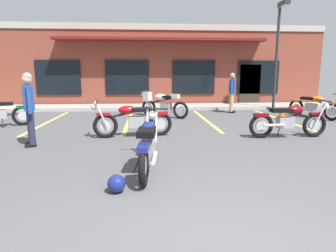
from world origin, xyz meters
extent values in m
plane|color=#515154|center=(0.00, 3.66, 0.00)|extent=(80.00, 80.00, 0.00)
cube|color=#A8A59E|center=(0.00, 11.32, 0.07)|extent=(22.00, 1.80, 0.14)
cube|color=brown|center=(0.00, 15.49, 2.03)|extent=(16.86, 6.38, 4.05)
cube|color=#B2AD9E|center=(0.00, 12.27, 3.90)|extent=(16.86, 0.06, 0.30)
cube|color=black|center=(-5.06, 12.26, 1.45)|extent=(2.16, 0.06, 1.70)
cube|color=black|center=(-1.69, 12.26, 1.45)|extent=(2.16, 0.06, 1.70)
cube|color=black|center=(1.69, 12.26, 1.45)|extent=(2.16, 0.06, 1.70)
cube|color=black|center=(5.06, 12.26, 1.45)|extent=(2.16, 0.06, 1.70)
cube|color=#33281E|center=(4.64, 12.26, 1.05)|extent=(1.10, 0.06, 2.10)
cube|color=maroon|center=(0.00, 11.85, 3.25)|extent=(10.12, 0.90, 0.12)
cube|color=#DBCC4C|center=(-4.13, 7.72, 0.00)|extent=(0.12, 4.80, 0.01)
cube|color=#DBCC4C|center=(-1.38, 7.72, 0.00)|extent=(0.12, 4.80, 0.01)
cube|color=#DBCC4C|center=(1.38, 7.72, 0.00)|extent=(0.12, 4.80, 0.01)
cube|color=#DBCC4C|center=(4.13, 7.72, 0.00)|extent=(0.12, 4.80, 0.01)
torus|color=black|center=(-0.80, 1.74, 0.32)|extent=(0.16, 0.65, 0.64)
cylinder|color=#B7B7BC|center=(-0.80, 1.74, 0.32)|extent=(0.09, 0.29, 0.29)
torus|color=black|center=(-0.66, 3.17, 0.32)|extent=(0.16, 0.65, 0.64)
cylinder|color=#B7B7BC|center=(-0.66, 3.17, 0.32)|extent=(0.09, 0.29, 0.29)
cylinder|color=silver|center=(-0.74, 3.28, 0.64)|extent=(0.08, 0.33, 0.66)
cylinder|color=silver|center=(-0.56, 3.26, 0.64)|extent=(0.08, 0.33, 0.66)
cylinder|color=black|center=(-0.64, 3.35, 0.96)|extent=(0.66, 0.10, 0.03)
sphere|color=silver|center=(-0.63, 3.43, 0.82)|extent=(0.19, 0.19, 0.17)
cube|color=navy|center=(-0.65, 3.21, 0.62)|extent=(0.17, 0.37, 0.06)
cube|color=#9E9EA3|center=(-0.73, 2.38, 0.40)|extent=(0.28, 0.42, 0.28)
cylinder|color=silver|center=(-0.63, 1.99, 0.36)|extent=(0.12, 0.55, 0.07)
cylinder|color=black|center=(-0.72, 2.58, 0.64)|extent=(0.15, 0.94, 0.26)
ellipsoid|color=navy|center=(-0.71, 2.60, 0.72)|extent=(0.31, 0.50, 0.22)
cube|color=black|center=(-0.75, 2.24, 0.72)|extent=(0.33, 0.54, 0.10)
cube|color=navy|center=(-0.80, 1.72, 0.60)|extent=(0.19, 0.37, 0.08)
cylinder|color=black|center=(-0.92, 2.32, 0.14)|extent=(0.14, 0.04, 0.29)
torus|color=black|center=(0.51, 8.03, 0.32)|extent=(0.57, 0.46, 0.64)
cylinder|color=#B7B7BC|center=(0.51, 8.03, 0.32)|extent=(0.27, 0.22, 0.29)
torus|color=black|center=(-0.65, 8.89, 0.32)|extent=(0.57, 0.46, 0.64)
cylinder|color=#B7B7BC|center=(-0.65, 8.89, 0.32)|extent=(0.27, 0.22, 0.29)
cylinder|color=silver|center=(-0.79, 8.87, 0.64)|extent=(0.29, 0.23, 0.66)
cylinder|color=silver|center=(-0.68, 9.02, 0.64)|extent=(0.29, 0.23, 0.66)
cylinder|color=black|center=(-0.80, 8.99, 0.96)|extent=(0.42, 0.55, 0.03)
sphere|color=silver|center=(-0.86, 9.04, 0.82)|extent=(0.24, 0.24, 0.17)
cube|color=beige|center=(-0.68, 8.91, 0.62)|extent=(0.37, 0.33, 0.06)
cube|color=#9E9EA3|center=(-0.01, 8.41, 0.40)|extent=(0.46, 0.43, 0.28)
cylinder|color=silver|center=(0.37, 8.31, 0.36)|extent=(0.48, 0.38, 0.07)
cylinder|color=black|center=(-0.17, 8.53, 0.64)|extent=(0.79, 0.61, 0.26)
ellipsoid|color=beige|center=(-0.20, 8.55, 0.76)|extent=(0.60, 0.55, 0.26)
cube|color=beige|center=(-0.69, 8.92, 0.76)|extent=(0.36, 0.37, 0.36)
cube|color=black|center=(0.07, 8.35, 0.78)|extent=(0.46, 0.43, 0.10)
cube|color=beige|center=(0.31, 8.17, 0.82)|extent=(0.38, 0.35, 0.16)
cylinder|color=black|center=(-0.06, 8.23, 0.14)|extent=(0.10, 0.12, 0.29)
torus|color=black|center=(2.21, 4.72, 0.32)|extent=(0.64, 0.11, 0.64)
cylinder|color=#B7B7BC|center=(2.21, 4.72, 0.32)|extent=(0.29, 0.06, 0.29)
torus|color=black|center=(3.65, 4.74, 0.32)|extent=(0.64, 0.11, 0.64)
cylinder|color=#B7B7BC|center=(3.65, 4.74, 0.32)|extent=(0.29, 0.06, 0.29)
cylinder|color=silver|center=(3.75, 4.83, 0.64)|extent=(0.33, 0.05, 0.66)
cylinder|color=silver|center=(3.75, 4.65, 0.64)|extent=(0.33, 0.05, 0.66)
cylinder|color=black|center=(3.83, 4.74, 0.96)|extent=(0.04, 0.66, 0.03)
sphere|color=silver|center=(3.91, 4.74, 0.82)|extent=(0.17, 0.17, 0.17)
cube|color=maroon|center=(3.69, 4.74, 0.62)|extent=(0.36, 0.14, 0.06)
cube|color=#9E9EA3|center=(2.85, 4.73, 0.40)|extent=(0.40, 0.24, 0.28)
cylinder|color=silver|center=(2.48, 4.59, 0.36)|extent=(0.55, 0.08, 0.07)
cylinder|color=black|center=(3.05, 4.73, 0.64)|extent=(0.94, 0.07, 0.26)
ellipsoid|color=maroon|center=(3.07, 4.73, 0.72)|extent=(0.48, 0.26, 0.22)
cube|color=black|center=(2.71, 4.73, 0.72)|extent=(0.52, 0.29, 0.10)
cube|color=maroon|center=(2.19, 4.72, 0.60)|extent=(0.36, 0.16, 0.08)
cylinder|color=black|center=(2.78, 4.91, 0.14)|extent=(0.03, 0.13, 0.29)
torus|color=black|center=(-0.38, 5.23, 0.32)|extent=(0.65, 0.18, 0.64)
cylinder|color=#B7B7BC|center=(-0.38, 5.23, 0.32)|extent=(0.29, 0.10, 0.29)
torus|color=black|center=(-1.81, 5.04, 0.32)|extent=(0.65, 0.18, 0.64)
cylinder|color=#B7B7BC|center=(-1.81, 5.04, 0.32)|extent=(0.29, 0.10, 0.29)
cylinder|color=silver|center=(-1.90, 4.94, 0.64)|extent=(0.33, 0.09, 0.66)
cylinder|color=silver|center=(-1.92, 5.12, 0.64)|extent=(0.33, 0.09, 0.66)
cylinder|color=black|center=(-1.99, 5.02, 0.96)|extent=(0.12, 0.66, 0.03)
sphere|color=silver|center=(-2.07, 5.01, 0.82)|extent=(0.19, 0.19, 0.17)
cube|color=#B70F14|center=(-1.85, 5.04, 0.62)|extent=(0.38, 0.19, 0.06)
cube|color=#9E9EA3|center=(-1.02, 5.15, 0.40)|extent=(0.43, 0.29, 0.28)
cylinder|color=silver|center=(-0.67, 5.33, 0.36)|extent=(0.55, 0.14, 0.07)
cylinder|color=black|center=(-1.22, 5.12, 0.64)|extent=(0.94, 0.18, 0.26)
ellipsoid|color=#B70F14|center=(-1.24, 5.12, 0.72)|extent=(0.51, 0.32, 0.22)
cube|color=black|center=(-0.88, 5.16, 0.72)|extent=(0.55, 0.35, 0.10)
cube|color=#B70F14|center=(-0.36, 5.23, 0.60)|extent=(0.38, 0.21, 0.08)
cylinder|color=black|center=(-0.92, 4.98, 0.14)|extent=(0.04, 0.14, 0.29)
torus|color=black|center=(-4.72, 7.08, 0.32)|extent=(0.63, 0.35, 0.64)
cylinder|color=#B7B7BC|center=(-4.72, 7.08, 0.32)|extent=(0.29, 0.17, 0.29)
cylinder|color=silver|center=(-5.02, 7.11, 0.36)|extent=(0.53, 0.28, 0.07)
cube|color=black|center=(-5.18, 6.89, 0.72)|extent=(0.59, 0.46, 0.10)
cube|color=#0F4C2D|center=(-4.70, 7.09, 0.60)|extent=(0.39, 0.29, 0.08)
cylinder|color=black|center=(-5.17, 6.69, 0.14)|extent=(0.08, 0.13, 0.29)
torus|color=black|center=(5.19, 8.52, 0.32)|extent=(0.36, 0.62, 0.64)
cylinder|color=#B7B7BC|center=(5.19, 8.52, 0.32)|extent=(0.18, 0.29, 0.29)
torus|color=black|center=(5.80, 7.21, 0.32)|extent=(0.36, 0.62, 0.64)
cylinder|color=#B7B7BC|center=(5.80, 7.21, 0.32)|extent=(0.18, 0.29, 0.29)
cylinder|color=silver|center=(5.76, 7.08, 0.64)|extent=(0.18, 0.31, 0.66)
cube|color=orange|center=(5.82, 7.18, 0.62)|extent=(0.28, 0.39, 0.06)
cube|color=#9E9EA3|center=(5.46, 7.94, 0.40)|extent=(0.39, 0.46, 0.28)
cylinder|color=silver|center=(5.18, 8.21, 0.36)|extent=(0.30, 0.53, 0.07)
cylinder|color=black|center=(5.54, 7.76, 0.64)|extent=(0.45, 0.88, 0.26)
ellipsoid|color=orange|center=(5.55, 7.74, 0.72)|extent=(0.44, 0.54, 0.22)
cube|color=black|center=(5.40, 8.06, 0.72)|extent=(0.47, 0.59, 0.10)
cube|color=orange|center=(5.18, 8.53, 0.60)|extent=(0.30, 0.39, 0.08)
cylinder|color=black|center=(5.59, 8.08, 0.14)|extent=(0.13, 0.08, 0.29)
cube|color=black|center=(-3.38, 4.21, 0.04)|extent=(0.26, 0.19, 0.08)
cube|color=black|center=(-3.46, 4.40, 0.04)|extent=(0.26, 0.19, 0.08)
cylinder|color=#232842|center=(-3.35, 4.23, 0.46)|extent=(0.20, 0.20, 0.80)
cylinder|color=#232842|center=(-3.43, 4.41, 0.46)|extent=(0.20, 0.20, 0.80)
cube|color=#23478C|center=(-3.39, 4.32, 1.12)|extent=(0.36, 0.44, 0.56)
cylinder|color=#23478C|center=(-3.29, 4.09, 1.08)|extent=(0.13, 0.13, 0.58)
cylinder|color=#23478C|center=(-3.49, 4.55, 1.08)|extent=(0.13, 0.13, 0.58)
sphere|color=tan|center=(-3.39, 4.32, 1.52)|extent=(0.29, 0.29, 0.22)
sphere|color=gray|center=(-3.38, 4.32, 1.57)|extent=(0.28, 0.28, 0.21)
cube|color=black|center=(2.94, 9.57, 0.04)|extent=(0.26, 0.19, 0.08)
cube|color=black|center=(2.86, 9.39, 0.04)|extent=(0.26, 0.19, 0.08)
cylinder|color=tan|center=(2.90, 9.59, 0.46)|extent=(0.20, 0.20, 0.80)
cylinder|color=tan|center=(2.82, 9.41, 0.46)|extent=(0.20, 0.20, 0.80)
cube|color=#23478C|center=(2.86, 9.50, 1.12)|extent=(0.35, 0.44, 0.56)
cylinder|color=#23478C|center=(2.96, 9.73, 1.08)|extent=(0.13, 0.13, 0.58)
cylinder|color=#23478C|center=(2.76, 9.27, 1.08)|extent=(0.13, 0.13, 0.58)
sphere|color=#A07556|center=(2.86, 9.50, 1.52)|extent=(0.29, 0.29, 0.22)
sphere|color=gray|center=(2.85, 9.50, 1.57)|extent=(0.28, 0.28, 0.21)
sphere|color=navy|center=(-1.18, 1.54, 0.13)|extent=(0.26, 0.26, 0.26)
cube|color=black|center=(-1.18, 1.64, 0.12)|extent=(0.18, 0.03, 0.09)
cube|color=orange|center=(4.16, 7.59, 0.01)|extent=(0.34, 0.34, 0.03)
cone|color=orange|center=(4.16, 7.59, 0.28)|extent=(0.26, 0.26, 0.50)
cylinder|color=white|center=(4.16, 7.59, 0.32)|extent=(0.19, 0.19, 0.06)
cylinder|color=#2D2D33|center=(5.03, 10.22, 2.28)|extent=(0.12, 0.12, 4.57)
cube|color=#2D2D33|center=(5.03, 9.87, 4.52)|extent=(0.24, 0.70, 0.18)
cube|color=silver|center=(5.03, 9.87, 4.43)|extent=(0.18, 0.56, 0.02)
camera|label=1|loc=(-0.74, -2.28, 1.66)|focal=30.37mm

